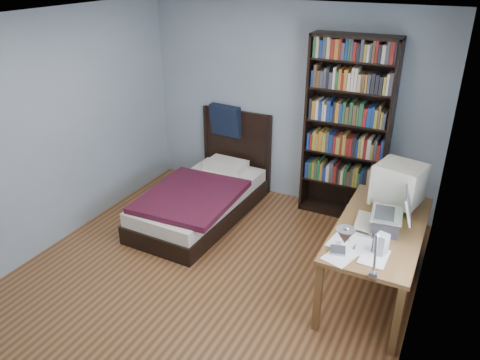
% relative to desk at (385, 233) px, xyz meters
% --- Properties ---
extents(room, '(4.20, 4.24, 2.50)m').
position_rel_desk_xyz_m(room, '(-1.48, -1.00, 0.84)').
color(room, brown).
rests_on(room, ground).
extents(desk, '(0.75, 1.57, 0.73)m').
position_rel_desk_xyz_m(desk, '(0.00, 0.00, 0.00)').
color(desk, brown).
rests_on(desk, floor).
extents(crt_monitor, '(0.49, 0.45, 0.47)m').
position_rel_desk_xyz_m(crt_monitor, '(0.05, -0.02, 0.58)').
color(crt_monitor, '#C0B79F').
rests_on(crt_monitor, desk).
extents(laptop, '(0.38, 0.38, 0.42)m').
position_rel_desk_xyz_m(laptop, '(0.06, -0.49, 0.43)').
color(laptop, '#2D2D30').
rests_on(laptop, desk).
extents(desk_lamp, '(0.25, 0.55, 0.65)m').
position_rel_desk_xyz_m(desk_lamp, '(-0.03, -1.61, 0.84)').
color(desk_lamp, '#99999E').
rests_on(desk_lamp, desk).
extents(keyboard, '(0.21, 0.44, 0.04)m').
position_rel_desk_xyz_m(keyboard, '(-0.14, -0.48, 0.33)').
color(keyboard, beige).
rests_on(keyboard, desk).
extents(speaker, '(0.12, 0.12, 0.19)m').
position_rel_desk_xyz_m(speaker, '(0.08, -0.88, 0.41)').
color(speaker, '#959598').
rests_on(speaker, desk).
extents(soda_can, '(0.06, 0.06, 0.11)m').
position_rel_desk_xyz_m(soda_can, '(-0.10, -0.18, 0.37)').
color(soda_can, '#083E1A').
rests_on(soda_can, desk).
extents(mouse, '(0.07, 0.12, 0.04)m').
position_rel_desk_xyz_m(mouse, '(-0.03, -0.16, 0.33)').
color(mouse, silver).
rests_on(mouse, desk).
extents(phone_silver, '(0.08, 0.11, 0.02)m').
position_rel_desk_xyz_m(phone_silver, '(-0.23, -0.77, 0.33)').
color(phone_silver, silver).
rests_on(phone_silver, desk).
extents(phone_grey, '(0.05, 0.09, 0.02)m').
position_rel_desk_xyz_m(phone_grey, '(-0.26, -0.91, 0.32)').
color(phone_grey, '#959598').
rests_on(phone_grey, desk).
extents(external_drive, '(0.15, 0.15, 0.03)m').
position_rel_desk_xyz_m(external_drive, '(-0.24, -1.01, 0.33)').
color(external_drive, '#959598').
rests_on(external_drive, desk).
extents(bookshelf, '(0.99, 0.30, 2.19)m').
position_rel_desk_xyz_m(bookshelf, '(-0.71, 0.94, 0.69)').
color(bookshelf, black).
rests_on(bookshelf, floor).
extents(bed, '(1.06, 2.05, 1.16)m').
position_rel_desk_xyz_m(bed, '(-2.22, 0.14, -0.16)').
color(bed, black).
rests_on(bed, floor).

